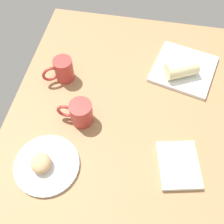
% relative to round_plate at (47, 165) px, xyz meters
% --- Properties ---
extents(dining_table, '(1.10, 0.90, 0.04)m').
position_rel_round_plate_xyz_m(dining_table, '(0.28, -0.23, -0.03)').
color(dining_table, '#9E754C').
rests_on(dining_table, ground).
extents(round_plate, '(0.23, 0.23, 0.01)m').
position_rel_round_plate_xyz_m(round_plate, '(0.00, 0.00, 0.00)').
color(round_plate, white).
rests_on(round_plate, dining_table).
extents(scone_pastry, '(0.08, 0.08, 0.05)m').
position_rel_round_plate_xyz_m(scone_pastry, '(-0.01, 0.01, 0.03)').
color(scone_pastry, tan).
rests_on(scone_pastry, round_plate).
extents(square_plate, '(0.30, 0.30, 0.02)m').
position_rel_round_plate_xyz_m(square_plate, '(0.53, -0.45, 0.00)').
color(square_plate, white).
rests_on(square_plate, dining_table).
extents(sauce_cup, '(0.06, 0.06, 0.03)m').
position_rel_round_plate_xyz_m(sauce_cup, '(0.58, -0.47, 0.02)').
color(sauce_cup, silver).
rests_on(sauce_cup, square_plate).
extents(breakfast_wrap, '(0.12, 0.15, 0.07)m').
position_rel_round_plate_xyz_m(breakfast_wrap, '(0.49, -0.43, 0.04)').
color(breakfast_wrap, beige).
rests_on(breakfast_wrap, square_plate).
extents(book_stack, '(0.20, 0.17, 0.02)m').
position_rel_round_plate_xyz_m(book_stack, '(0.08, -0.45, 0.00)').
color(book_stack, silver).
rests_on(book_stack, dining_table).
extents(coffee_mug, '(0.09, 0.14, 0.10)m').
position_rel_round_plate_xyz_m(coffee_mug, '(0.20, -0.07, 0.04)').
color(coffee_mug, '#B23833').
rests_on(coffee_mug, dining_table).
extents(second_mug, '(0.10, 0.12, 0.10)m').
position_rel_round_plate_xyz_m(second_mug, '(0.39, 0.05, 0.05)').
color(second_mug, '#B23833').
rests_on(second_mug, dining_table).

